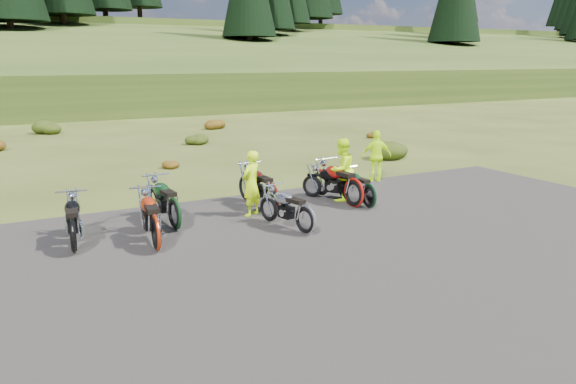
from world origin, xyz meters
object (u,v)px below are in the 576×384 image
motorcycle_0 (75,254)px  motorcycle_7 (368,209)px  person_middle (251,184)px  motorcycle_3 (305,235)px

motorcycle_0 → motorcycle_7: bearing=-81.1°
person_middle → motorcycle_0: bearing=-18.6°
motorcycle_3 → motorcycle_7: motorcycle_3 is taller
motorcycle_3 → person_middle: (-0.43, 2.05, 0.85)m
motorcycle_7 → person_middle: (-3.11, 0.84, 0.85)m
person_middle → motorcycle_3: bearing=71.9°
motorcycle_3 → motorcycle_7: (2.69, 1.20, 0.00)m
motorcycle_7 → person_middle: bearing=76.1°
motorcycle_3 → motorcycle_0: bearing=63.5°
motorcycle_3 → person_middle: person_middle is taller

